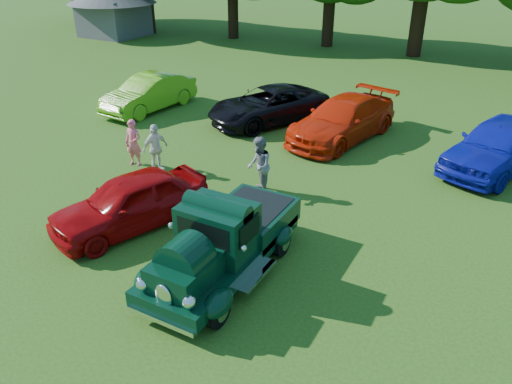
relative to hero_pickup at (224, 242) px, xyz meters
The scene contains 11 objects.
ground 1.10m from the hero_pickup, behind, with size 120.00×120.00×0.00m, color #265012.
hero_pickup is the anchor object (origin of this frame).
red_convertible 3.24m from the hero_pickup, behind, with size 1.68×4.17×1.42m, color #990608.
back_car_lime 12.33m from the hero_pickup, 137.33° to the left, with size 1.56×4.48×1.48m, color #54A916.
back_car_black 10.20m from the hero_pickup, 112.12° to the left, with size 2.33×5.05×1.40m, color black.
back_car_orange 9.14m from the hero_pickup, 93.67° to the left, with size 2.11×5.18×1.50m, color red.
back_car_blue 10.15m from the hero_pickup, 62.19° to the left, with size 1.99×4.95×1.69m, color #0E159C.
spectator_pink 6.75m from the hero_pickup, 148.12° to the left, with size 0.57×0.37×1.55m, color #EC6178.
spectator_grey 3.96m from the hero_pickup, 107.32° to the left, with size 0.84×0.66×1.73m, color slate.
spectator_white 5.93m from the hero_pickup, 143.74° to the left, with size 0.93×0.39×1.59m, color silver.
gazebo 30.99m from the hero_pickup, 137.36° to the left, with size 6.40×6.40×3.90m.
Camera 1 is at (5.86, -7.72, 6.86)m, focal length 35.00 mm.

